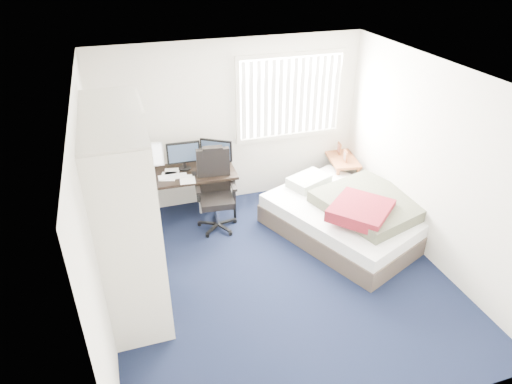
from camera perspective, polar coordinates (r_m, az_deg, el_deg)
The scene contains 10 objects.
ground at distance 5.83m, azimuth 2.90°, elevation -10.43°, with size 4.20×4.20×0.00m, color black.
room_shell at distance 4.99m, azimuth 3.33°, elevation 2.94°, with size 4.20×4.20×4.20m.
window_assembly at distance 7.02m, azimuth 4.35°, elevation 11.80°, with size 1.72×0.09×1.32m.
closet at distance 5.02m, azimuth -15.99°, elevation -0.10°, with size 0.64×1.84×2.22m.
desk at distance 6.65m, azimuth -9.20°, elevation 2.72°, with size 1.53×0.76×1.20m.
office_chair at distance 6.53m, azimuth -5.04°, elevation -0.71°, with size 0.61×0.61×1.18m.
footstool at distance 7.03m, azimuth -6.03°, elevation -0.73°, with size 0.37×0.31×0.27m.
nightstand at distance 7.60m, azimuth 10.57°, elevation 3.95°, with size 0.55×0.89×0.76m.
bed at distance 6.55m, azimuth 11.65°, elevation -2.86°, with size 2.25×2.52×0.68m.
pine_box at distance 5.22m, azimuth -13.44°, elevation -14.75°, with size 0.45×0.33×0.33m, color tan.
Camera 1 is at (-1.64, -4.14, 3.76)m, focal length 32.00 mm.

